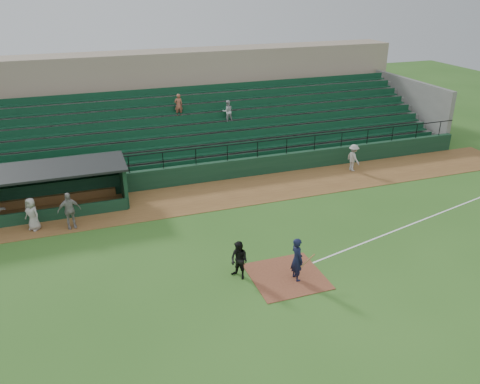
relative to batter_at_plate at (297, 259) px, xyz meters
name	(u,v)px	position (x,y,z in m)	size (l,w,h in m)	color
ground	(277,264)	(-0.28, 1.30, -0.97)	(90.00, 90.00, 0.00)	#2F5E1E
warning_track	(223,194)	(-0.28, 9.30, -0.96)	(40.00, 4.00, 0.03)	brown
home_plate_dirt	(287,276)	(-0.28, 0.30, -0.96)	(3.00, 3.00, 0.03)	brown
foul_line	(411,224)	(7.72, 2.50, -0.97)	(18.00, 0.09, 0.01)	white
stadium_structure	(187,119)	(-0.28, 17.76, 1.33)	(38.00, 13.08, 6.40)	#10321E
dugout	(42,185)	(-10.03, 10.86, 0.36)	(8.90, 3.20, 2.42)	#10321E
batter_at_plate	(297,259)	(0.00, 0.00, 0.00)	(1.06, 0.75, 1.94)	black
umpire	(239,260)	(-2.21, 0.91, -0.13)	(0.82, 0.64, 1.69)	black
runner	(353,158)	(8.82, 10.06, -0.06)	(1.14, 0.66, 1.77)	#A4A09A
dugout_player_a	(69,210)	(-8.74, 7.86, 0.02)	(1.12, 0.47, 1.91)	gray
dugout_player_b	(32,214)	(-10.49, 8.28, -0.09)	(0.83, 0.54, 1.70)	#A6A09B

